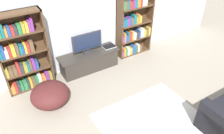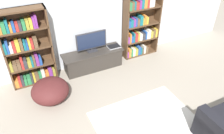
{
  "view_description": "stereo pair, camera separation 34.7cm",
  "coord_description": "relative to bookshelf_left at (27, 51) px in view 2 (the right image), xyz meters",
  "views": [
    {
      "loc": [
        -1.86,
        -0.17,
        3.2
      ],
      "look_at": [
        0.0,
        2.86,
        0.7
      ],
      "focal_mm": 35.0,
      "sensor_mm": 36.0,
      "label": 1
    },
    {
      "loc": [
        -1.56,
        -0.34,
        3.2
      ],
      "look_at": [
        0.0,
        2.86,
        0.7
      ],
      "focal_mm": 35.0,
      "sensor_mm": 36.0,
      "label": 2
    }
  ],
  "objects": [
    {
      "name": "laptop",
      "position": [
        2.01,
        -0.12,
        -0.33
      ],
      "size": [
        0.32,
        0.23,
        0.03
      ],
      "color": "#B7B7BC",
      "rests_on": "tv_stand"
    },
    {
      "name": "area_rug",
      "position": [
        1.66,
        -2.27,
        -0.81
      ],
      "size": [
        1.87,
        1.53,
        0.02
      ],
      "color": "white",
      "rests_on": "ground_plane"
    },
    {
      "name": "bookshelf_right",
      "position": [
        2.81,
        0.0,
        0.02
      ],
      "size": [
        0.98,
        0.3,
        1.73
      ],
      "color": "#513823",
      "rests_on": "ground_plane"
    },
    {
      "name": "tv_stand",
      "position": [
        1.44,
        -0.11,
        -0.58
      ],
      "size": [
        1.49,
        0.46,
        0.47
      ],
      "color": "#332D28",
      "rests_on": "ground_plane"
    },
    {
      "name": "television",
      "position": [
        1.44,
        -0.07,
        -0.08
      ],
      "size": [
        0.75,
        0.16,
        0.5
      ],
      "color": "#2D2D33",
      "rests_on": "tv_stand"
    },
    {
      "name": "beanbag_ottoman",
      "position": [
        0.22,
        -0.8,
        -0.58
      ],
      "size": [
        0.77,
        0.77,
        0.48
      ],
      "primitive_type": "ellipsoid",
      "color": "#4C1E1E",
      "rests_on": "ground_plane"
    },
    {
      "name": "bookshelf_left",
      "position": [
        0.0,
        0.0,
        0.0
      ],
      "size": [
        0.98,
        0.3,
        1.73
      ],
      "color": "#513823",
      "rests_on": "ground_plane"
    },
    {
      "name": "wall_back",
      "position": [
        1.43,
        0.18,
        0.49
      ],
      "size": [
        8.8,
        0.06,
        2.6
      ],
      "color": "silver",
      "rests_on": "ground_plane"
    }
  ]
}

